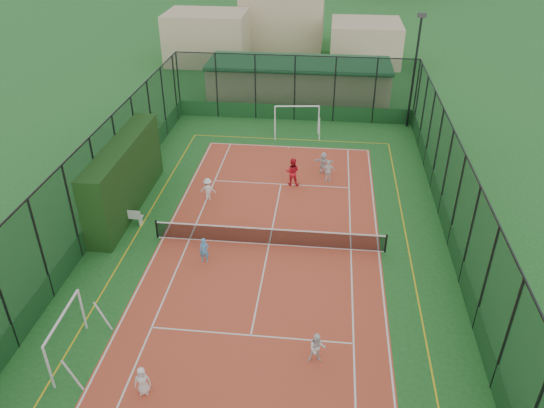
{
  "coord_description": "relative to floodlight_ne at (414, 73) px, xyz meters",
  "views": [
    {
      "loc": [
        2.57,
        -21.83,
        15.49
      ],
      "look_at": [
        -0.07,
        2.0,
        1.2
      ],
      "focal_mm": 35.0,
      "sensor_mm": 36.0,
      "label": 1
    }
  ],
  "objects": [
    {
      "name": "ground",
      "position": [
        -8.6,
        -16.6,
        -4.12
      ],
      "size": [
        300.0,
        300.0,
        0.0
      ],
      "primitive_type": "plane",
      "color": "#1E5A22",
      "rests_on": "ground"
    },
    {
      "name": "court_slab",
      "position": [
        -8.6,
        -16.6,
        -4.12
      ],
      "size": [
        11.17,
        23.97,
        0.01
      ],
      "primitive_type": "cube",
      "color": "#C2422B",
      "rests_on": "ground"
    },
    {
      "name": "tennis_net",
      "position": [
        -8.6,
        -16.6,
        -3.59
      ],
      "size": [
        11.67,
        0.12,
        1.06
      ],
      "primitive_type": null,
      "color": "black",
      "rests_on": "ground"
    },
    {
      "name": "perimeter_fence",
      "position": [
        -8.6,
        -16.6,
        -1.62
      ],
      "size": [
        18.12,
        34.12,
        5.0
      ],
      "primitive_type": null,
      "color": "black",
      "rests_on": "ground"
    },
    {
      "name": "floodlight_ne",
      "position": [
        0.0,
        0.0,
        0.0
      ],
      "size": [
        0.6,
        0.26,
        8.25
      ],
      "primitive_type": null,
      "color": "black",
      "rests_on": "ground"
    },
    {
      "name": "clubhouse",
      "position": [
        -8.6,
        5.4,
        -2.55
      ],
      "size": [
        15.2,
        7.2,
        3.15
      ],
      "primitive_type": null,
      "color": "tan",
      "rests_on": "ground"
    },
    {
      "name": "hedge_left",
      "position": [
        -16.9,
        -13.75,
        -2.18
      ],
      "size": [
        1.33,
        8.88,
        3.88
      ],
      "primitive_type": "cube",
      "color": "black",
      "rests_on": "ground"
    },
    {
      "name": "white_bench",
      "position": [
        -16.4,
        -15.46,
        -3.64
      ],
      "size": [
        1.75,
        0.54,
        0.98
      ],
      "primitive_type": null,
      "rotation": [
        0.0,
        0.0,
        -0.04
      ],
      "color": "white",
      "rests_on": "ground"
    },
    {
      "name": "futsal_goal_near",
      "position": [
        -15.31,
        -24.83,
        -3.12
      ],
      "size": [
        3.14,
        0.99,
        2.01
      ],
      "primitive_type": null,
      "rotation": [
        0.0,
        0.0,
        1.6
      ],
      "color": "white",
      "rests_on": "ground"
    },
    {
      "name": "futsal_goal_far",
      "position": [
        -8.22,
        -2.33,
        -3.07
      ],
      "size": [
        3.37,
        1.33,
        2.12
      ],
      "primitive_type": null,
      "rotation": [
        0.0,
        0.0,
        0.12
      ],
      "color": "white",
      "rests_on": "ground"
    },
    {
      "name": "child_near_left",
      "position": [
        -11.98,
        -26.19,
        -3.52
      ],
      "size": [
        0.65,
        0.49,
        1.18
      ],
      "primitive_type": "imported",
      "rotation": [
        0.0,
        0.0,
        0.22
      ],
      "color": "white",
      "rests_on": "court_slab"
    },
    {
      "name": "child_near_mid",
      "position": [
        -11.52,
        -18.32,
        -3.48
      ],
      "size": [
        0.49,
        0.34,
        1.28
      ],
      "primitive_type": "imported",
      "rotation": [
        0.0,
        0.0,
        0.08
      ],
      "color": "#4DA0DA",
      "rests_on": "court_slab"
    },
    {
      "name": "child_near_right",
      "position": [
        -5.92,
        -24.04,
        -3.45
      ],
      "size": [
        0.71,
        0.58,
        1.33
      ],
      "primitive_type": "imported",
      "rotation": [
        0.0,
        0.0,
        0.13
      ],
      "color": "white",
      "rests_on": "court_slab"
    },
    {
      "name": "child_far_left",
      "position": [
        -12.6,
        -12.5,
        -3.43
      ],
      "size": [
        0.88,
        0.51,
        1.36
      ],
      "primitive_type": "imported",
      "rotation": [
        0.0,
        0.0,
        3.15
      ],
      "color": "white",
      "rests_on": "court_slab"
    },
    {
      "name": "child_far_right",
      "position": [
        -5.77,
        -9.55,
        -3.41
      ],
      "size": [
        0.88,
        0.52,
        1.41
      ],
      "primitive_type": "imported",
      "rotation": [
        0.0,
        0.0,
        3.37
      ],
      "color": "white",
      "rests_on": "court_slab"
    },
    {
      "name": "child_far_back",
      "position": [
        -6.11,
        -8.36,
        -3.43
      ],
      "size": [
        1.31,
        0.55,
        1.38
      ],
      "primitive_type": "imported",
      "rotation": [
        0.0,
        0.0,
        3.03
      ],
      "color": "white",
      "rests_on": "court_slab"
    },
    {
      "name": "coach",
      "position": [
        -7.92,
        -10.17,
        -3.24
      ],
      "size": [
        0.89,
        0.72,
        1.74
      ],
      "primitive_type": "imported",
      "rotation": [
        0.0,
        0.0,
        3.07
      ],
      "color": "red",
      "rests_on": "court_slab"
    },
    {
      "name": "tennis_balls",
      "position": [
        -8.37,
        -15.24,
        -4.08
      ],
      "size": [
        4.89,
        1.19,
        0.07
      ],
      "color": "#CCE033",
      "rests_on": "court_slab"
    }
  ]
}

